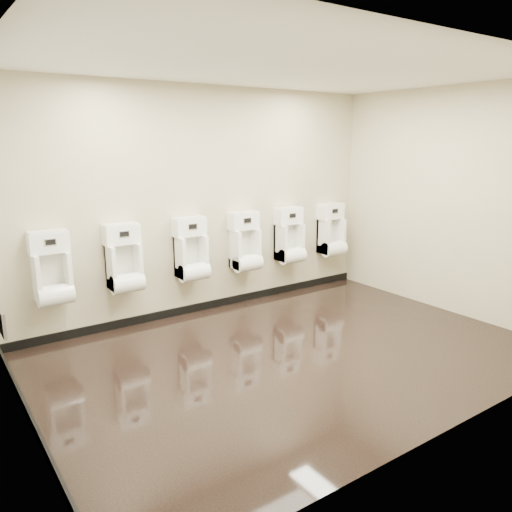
{
  "coord_description": "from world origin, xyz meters",
  "views": [
    {
      "loc": [
        -3.04,
        -3.7,
        2.16
      ],
      "look_at": [
        -0.08,
        0.55,
        0.95
      ],
      "focal_mm": 35.0,
      "sensor_mm": 36.0,
      "label": 1
    }
  ],
  "objects_px": {
    "urinal_4": "(290,240)",
    "urinal_5": "(332,234)",
    "access_panel": "(2,324)",
    "urinal_3": "(245,246)",
    "urinal_2": "(191,254)",
    "urinal_0": "(52,274)",
    "urinal_1": "(124,263)"
  },
  "relations": [
    {
      "from": "urinal_4",
      "to": "urinal_5",
      "type": "height_order",
      "value": "same"
    },
    {
      "from": "access_panel",
      "to": "urinal_3",
      "type": "xyz_separation_m",
      "value": [
        2.97,
        0.42,
        0.3
      ]
    },
    {
      "from": "urinal_2",
      "to": "urinal_3",
      "type": "relative_size",
      "value": 1.0
    },
    {
      "from": "access_panel",
      "to": "urinal_4",
      "type": "height_order",
      "value": "urinal_4"
    },
    {
      "from": "urinal_0",
      "to": "urinal_2",
      "type": "xyz_separation_m",
      "value": [
        1.62,
        0.0,
        0.0
      ]
    },
    {
      "from": "urinal_1",
      "to": "urinal_2",
      "type": "height_order",
      "value": "same"
    },
    {
      "from": "urinal_2",
      "to": "urinal_1",
      "type": "bearing_deg",
      "value": 180.0
    },
    {
      "from": "urinal_0",
      "to": "urinal_1",
      "type": "xyz_separation_m",
      "value": [
        0.78,
        0.0,
        0.0
      ]
    },
    {
      "from": "urinal_0",
      "to": "urinal_5",
      "type": "xyz_separation_m",
      "value": [
        3.95,
        0.0,
        0.0
      ]
    },
    {
      "from": "urinal_5",
      "to": "access_panel",
      "type": "bearing_deg",
      "value": -174.74
    },
    {
      "from": "urinal_3",
      "to": "urinal_5",
      "type": "distance_m",
      "value": 1.54
    },
    {
      "from": "urinal_1",
      "to": "urinal_5",
      "type": "xyz_separation_m",
      "value": [
        3.17,
        0.0,
        0.0
      ]
    },
    {
      "from": "access_panel",
      "to": "urinal_0",
      "type": "relative_size",
      "value": 0.33
    },
    {
      "from": "urinal_4",
      "to": "urinal_0",
      "type": "bearing_deg",
      "value": 180.0
    },
    {
      "from": "access_panel",
      "to": "urinal_5",
      "type": "relative_size",
      "value": 0.33
    },
    {
      "from": "urinal_0",
      "to": "urinal_3",
      "type": "height_order",
      "value": "same"
    },
    {
      "from": "urinal_0",
      "to": "urinal_4",
      "type": "distance_m",
      "value": 3.16
    },
    {
      "from": "access_panel",
      "to": "urinal_3",
      "type": "relative_size",
      "value": 0.33
    },
    {
      "from": "urinal_1",
      "to": "urinal_5",
      "type": "relative_size",
      "value": 1.0
    },
    {
      "from": "urinal_1",
      "to": "urinal_5",
      "type": "distance_m",
      "value": 3.17
    },
    {
      "from": "urinal_0",
      "to": "urinal_5",
      "type": "height_order",
      "value": "same"
    },
    {
      "from": "access_panel",
      "to": "urinal_0",
      "type": "distance_m",
      "value": 0.76
    },
    {
      "from": "access_panel",
      "to": "urinal_2",
      "type": "relative_size",
      "value": 0.33
    },
    {
      "from": "urinal_0",
      "to": "urinal_1",
      "type": "relative_size",
      "value": 1.0
    },
    {
      "from": "urinal_4",
      "to": "urinal_2",
      "type": "bearing_deg",
      "value": 180.0
    },
    {
      "from": "urinal_2",
      "to": "urinal_3",
      "type": "distance_m",
      "value": 0.79
    },
    {
      "from": "urinal_0",
      "to": "urinal_4",
      "type": "xyz_separation_m",
      "value": [
        3.16,
        0.0,
        0.0
      ]
    },
    {
      "from": "urinal_4",
      "to": "urinal_5",
      "type": "relative_size",
      "value": 1.0
    },
    {
      "from": "access_panel",
      "to": "urinal_4",
      "type": "relative_size",
      "value": 0.33
    },
    {
      "from": "urinal_3",
      "to": "urinal_2",
      "type": "bearing_deg",
      "value": 180.0
    },
    {
      "from": "urinal_3",
      "to": "urinal_5",
      "type": "height_order",
      "value": "same"
    },
    {
      "from": "urinal_0",
      "to": "urinal_2",
      "type": "relative_size",
      "value": 1.0
    }
  ]
}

